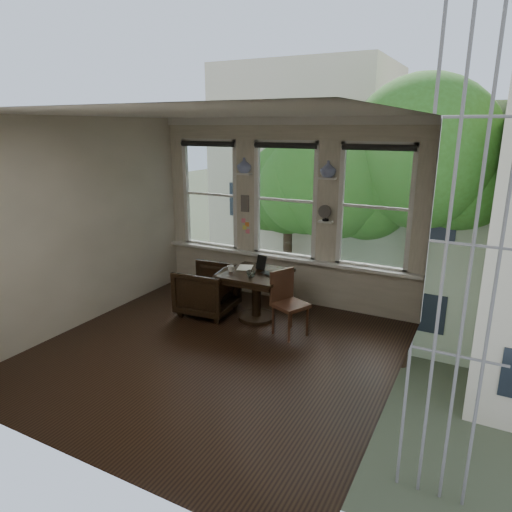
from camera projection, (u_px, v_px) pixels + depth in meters
The scene contains 25 objects.
ground at pixel (214, 353), 5.98m from camera, with size 4.50×4.50×0.00m, color black.
ceiling at pixel (208, 113), 5.16m from camera, with size 4.50×4.50×0.00m, color silver.
wall_back at pixel (286, 212), 7.49m from camera, with size 4.50×4.50×0.00m, color beige.
wall_front at pixel (58, 303), 3.65m from camera, with size 4.50×4.50×0.00m, color beige.
wall_left at pixel (80, 224), 6.57m from camera, with size 4.50×4.50×0.00m, color beige.
wall_right at pixel (400, 267), 4.57m from camera, with size 4.50×4.50×0.00m, color beige.
window_left at pixel (211, 194), 8.08m from camera, with size 1.10×0.12×1.90m, color white, non-canonical shape.
window_center at pixel (286, 200), 7.43m from camera, with size 1.10×0.12×1.90m, color white, non-canonical shape.
window_right at pixel (375, 207), 6.78m from camera, with size 1.10×0.12×1.90m, color white, non-canonical shape.
shelf_left at pixel (244, 174), 7.56m from camera, with size 0.26×0.16×0.03m, color white.
shelf_right at pixel (328, 178), 6.91m from camera, with size 0.26×0.16×0.03m, color white.
intercom at pixel (245, 203), 7.72m from camera, with size 0.14×0.06×0.28m, color #59544F.
sticky_notes at pixel (246, 224), 7.82m from camera, with size 0.16×0.01×0.24m, color pink, non-canonical shape.
desk_fan at pixel (326, 215), 7.05m from camera, with size 0.20×0.20×0.24m, color #59544F, non-canonical shape.
vase_left at pixel (244, 165), 7.52m from camera, with size 0.24×0.24×0.25m, color white.
vase_right at pixel (328, 169), 6.87m from camera, with size 0.24×0.24×0.25m, color white.
table at pixel (256, 296), 6.93m from camera, with size 0.90×0.90×0.75m, color black, non-canonical shape.
armchair_left at pixel (207, 290), 7.17m from camera, with size 0.81×0.84×0.76m, color black.
cushion_red at pixel (207, 286), 7.15m from camera, with size 0.45×0.45×0.06m, color maroon.
side_chair_right at pixel (290, 304), 6.37m from camera, with size 0.42×0.42×0.92m, color #432918, non-canonical shape.
laptop at pixel (268, 275), 6.66m from camera, with size 0.33×0.21×0.03m, color black.
mug at pixel (231, 269), 6.86m from camera, with size 0.10×0.10×0.09m, color white.
drinking_glass at pixel (251, 274), 6.60m from camera, with size 0.13×0.13×0.10m, color white.
tablet at pixel (261, 263), 6.94m from camera, with size 0.16×0.02×0.22m, color black.
papers at pixel (245, 267), 7.06m from camera, with size 0.22×0.30×0.00m, color silver.
Camera 1 is at (2.99, -4.53, 2.86)m, focal length 32.00 mm.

